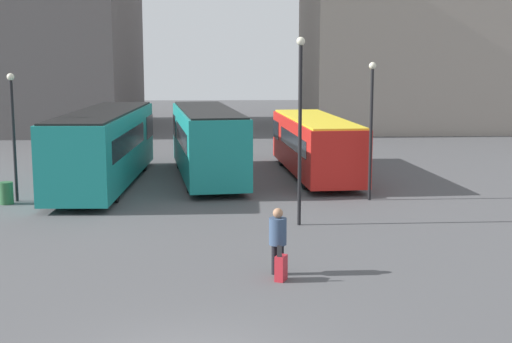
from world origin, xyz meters
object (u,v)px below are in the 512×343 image
object	(u,v)px
bus_0	(105,144)
bus_1	(207,141)
bus_2	(315,144)
lamp_post_1	(13,126)
lamp_post_2	(300,117)
traveler	(278,235)
lamp_post_0	(371,119)
suitcase	(281,268)
trash_bin	(6,193)

from	to	relation	value
bus_0	bus_1	bearing A→B (deg)	-70.63
bus_2	bus_1	bearing A→B (deg)	92.75
bus_1	bus_2	world-z (taller)	bus_1
lamp_post_1	lamp_post_2	size ratio (longest dim) A/B	0.80
traveler	lamp_post_0	distance (m)	10.65
lamp_post_2	bus_2	bearing A→B (deg)	80.20
bus_2	lamp_post_1	bearing A→B (deg)	110.17
bus_1	lamp_post_1	bearing A→B (deg)	117.03
bus_1	suitcase	bearing A→B (deg)	-179.07
lamp_post_0	lamp_post_1	distance (m)	13.78
bus_1	lamp_post_1	size ratio (longest dim) A/B	2.19
bus_2	lamp_post_2	size ratio (longest dim) A/B	1.74
bus_2	suitcase	bearing A→B (deg)	165.68
bus_1	suitcase	world-z (taller)	bus_1
bus_0	traveler	bearing A→B (deg)	-152.00
bus_1	bus_0	bearing A→B (deg)	100.25
lamp_post_0	lamp_post_2	distance (m)	5.18
bus_1	trash_bin	xyz separation A→B (m)	(-7.51, -5.53, -1.33)
bus_0	lamp_post_2	world-z (taller)	lamp_post_2
traveler	lamp_post_2	world-z (taller)	lamp_post_2
bus_2	trash_bin	world-z (taller)	bus_2
trash_bin	lamp_post_0	bearing A→B (deg)	0.94
bus_2	lamp_post_0	world-z (taller)	lamp_post_0
bus_1	traveler	bearing A→B (deg)	-178.97
bus_2	traveler	xyz separation A→B (m)	(-2.83, -15.47, -0.46)
lamp_post_1	trash_bin	distance (m)	2.60
suitcase	lamp_post_2	bearing A→B (deg)	13.43
bus_1	lamp_post_0	bearing A→B (deg)	-136.73
suitcase	trash_bin	xyz separation A→B (m)	(-9.80, 9.80, 0.09)
bus_2	trash_bin	distance (m)	14.06
lamp_post_1	lamp_post_2	xyz separation A→B (m)	(10.61, -4.36, 0.65)
traveler	bus_2	bearing A→B (deg)	13.01
bus_1	suitcase	xyz separation A→B (m)	(2.29, -15.34, -1.43)
bus_1	lamp_post_2	xyz separation A→B (m)	(3.34, -9.37, 1.86)
bus_2	lamp_post_1	distance (m)	13.65
traveler	lamp_post_2	xyz separation A→B (m)	(1.10, 5.45, 2.57)
lamp_post_0	lamp_post_2	size ratio (longest dim) A/B	0.87
bus_0	suitcase	size ratio (longest dim) A/B	13.19
lamp_post_1	trash_bin	bearing A→B (deg)	-115.14
traveler	trash_bin	bearing A→B (deg)	69.76
bus_0	traveler	xyz separation A→B (m)	(6.67, -13.40, -0.73)
traveler	suitcase	bearing A→B (deg)	-151.06
bus_1	lamp_post_2	world-z (taller)	lamp_post_2
bus_1	bus_2	distance (m)	5.11
bus_1	lamp_post_0	distance (m)	8.52
bus_1	bus_2	xyz separation A→B (m)	(5.07, 0.64, -0.25)
bus_0	lamp_post_2	bearing A→B (deg)	-134.12
lamp_post_1	trash_bin	size ratio (longest dim) A/B	5.83
bus_1	lamp_post_1	distance (m)	8.91
bus_0	lamp_post_2	xyz separation A→B (m)	(7.77, -7.95, 1.84)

